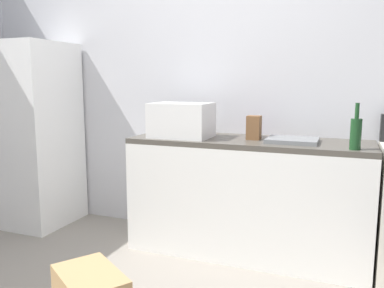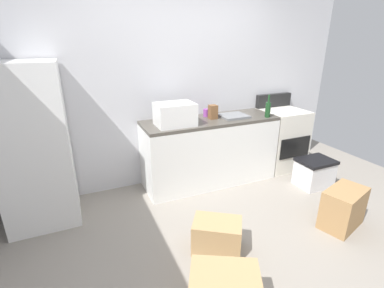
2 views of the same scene
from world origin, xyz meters
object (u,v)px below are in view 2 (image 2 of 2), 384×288
(coffee_mug, at_px, (206,113))
(cardboard_box_medium, at_px, (343,208))
(stove_oven, at_px, (281,138))
(cardboard_box_small, at_px, (217,236))
(microwave, at_px, (175,114))
(wine_bottle, at_px, (268,109))
(refrigerator, at_px, (34,147))
(knife_block, at_px, (213,112))
(storage_bin, at_px, (314,172))

(coffee_mug, relative_size, cardboard_box_medium, 0.21)
(stove_oven, relative_size, coffee_mug, 11.00)
(cardboard_box_small, bearing_deg, stove_oven, 35.49)
(stove_oven, relative_size, cardboard_box_small, 2.49)
(microwave, bearing_deg, cardboard_box_medium, -45.85)
(microwave, xyz_separation_m, wine_bottle, (1.27, -0.13, -0.03))
(microwave, relative_size, cardboard_box_medium, 0.95)
(cardboard_box_medium, bearing_deg, coffee_mug, 116.82)
(stove_oven, bearing_deg, coffee_mug, 173.19)
(refrigerator, height_order, knife_block, refrigerator)
(wine_bottle, height_order, knife_block, wine_bottle)
(stove_oven, relative_size, microwave, 2.39)
(cardboard_box_small, bearing_deg, cardboard_box_medium, -8.28)
(wine_bottle, bearing_deg, refrigerator, 176.68)
(refrigerator, height_order, storage_bin, refrigerator)
(cardboard_box_medium, bearing_deg, knife_block, 118.23)
(stove_oven, relative_size, cardboard_box_medium, 2.26)
(cardboard_box_small, height_order, storage_bin, storage_bin)
(knife_block, bearing_deg, refrigerator, -178.43)
(stove_oven, bearing_deg, storage_bin, -88.29)
(stove_oven, relative_size, knife_block, 6.11)
(wine_bottle, bearing_deg, storage_bin, -43.83)
(refrigerator, xyz_separation_m, cardboard_box_medium, (2.88, -1.42, -0.63))
(coffee_mug, relative_size, cardboard_box_small, 0.23)
(microwave, distance_m, cardboard_box_medium, 2.10)
(cardboard_box_medium, distance_m, cardboard_box_small, 1.41)
(microwave, distance_m, knife_block, 0.57)
(refrigerator, bearing_deg, cardboard_box_small, -39.25)
(refrigerator, relative_size, cardboard_box_small, 3.81)
(refrigerator, relative_size, coffee_mug, 16.87)
(coffee_mug, bearing_deg, cardboard_box_medium, -63.18)
(knife_block, distance_m, storage_bin, 1.60)
(cardboard_box_medium, bearing_deg, microwave, 134.15)
(storage_bin, bearing_deg, wine_bottle, 136.17)
(refrigerator, bearing_deg, cardboard_box_medium, -26.22)
(stove_oven, height_order, coffee_mug, stove_oven)
(cardboard_box_medium, relative_size, storage_bin, 1.06)
(microwave, height_order, coffee_mug, microwave)
(refrigerator, height_order, wine_bottle, refrigerator)
(wine_bottle, distance_m, cardboard_box_medium, 1.49)
(stove_oven, xyz_separation_m, cardboard_box_small, (-1.78, -1.27, -0.31))
(refrigerator, bearing_deg, microwave, -1.05)
(cardboard_box_medium, distance_m, storage_bin, 0.88)
(coffee_mug, bearing_deg, storage_bin, -34.23)
(refrigerator, height_order, cardboard_box_small, refrigerator)
(stove_oven, relative_size, wine_bottle, 3.67)
(microwave, bearing_deg, knife_block, 8.67)
(coffee_mug, distance_m, cardboard_box_small, 1.72)
(storage_bin, bearing_deg, stove_oven, 91.71)
(cardboard_box_medium, bearing_deg, cardboard_box_small, 171.72)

